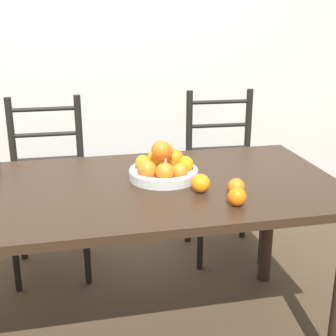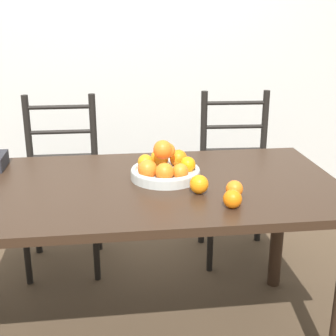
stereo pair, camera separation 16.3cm
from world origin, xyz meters
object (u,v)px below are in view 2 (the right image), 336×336
(chair_left, at_px, (62,187))
(orange_loose_2, at_px, (234,189))
(chair_right, at_px, (237,180))
(orange_loose_1, at_px, (199,184))
(fruit_bowl, at_px, (165,168))
(orange_loose_0, at_px, (232,199))

(chair_left, bearing_deg, orange_loose_2, -50.75)
(orange_loose_2, distance_m, chair_right, 1.05)
(orange_loose_1, height_order, orange_loose_2, orange_loose_1)
(chair_left, bearing_deg, chair_right, 0.83)
(orange_loose_1, bearing_deg, chair_left, 125.04)
(fruit_bowl, relative_size, orange_loose_0, 4.27)
(chair_right, bearing_deg, orange_loose_1, -111.51)
(orange_loose_2, bearing_deg, orange_loose_1, 155.82)
(orange_loose_1, distance_m, orange_loose_2, 0.14)
(orange_loose_1, distance_m, chair_left, 1.15)
(fruit_bowl, xyz_separation_m, orange_loose_0, (0.21, -0.35, -0.01))
(fruit_bowl, distance_m, orange_loose_0, 0.41)
(chair_left, relative_size, chair_right, 1.00)
(fruit_bowl, height_order, chair_right, chair_right)
(fruit_bowl, bearing_deg, orange_loose_2, -45.83)
(orange_loose_2, xyz_separation_m, chair_left, (-0.76, 0.96, -0.32))
(chair_right, bearing_deg, orange_loose_0, -103.63)
(orange_loose_1, distance_m, chair_right, 1.04)
(orange_loose_0, distance_m, orange_loose_2, 0.11)
(orange_loose_1, height_order, chair_left, chair_left)
(orange_loose_0, relative_size, orange_loose_2, 1.04)
(fruit_bowl, distance_m, orange_loose_2, 0.35)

